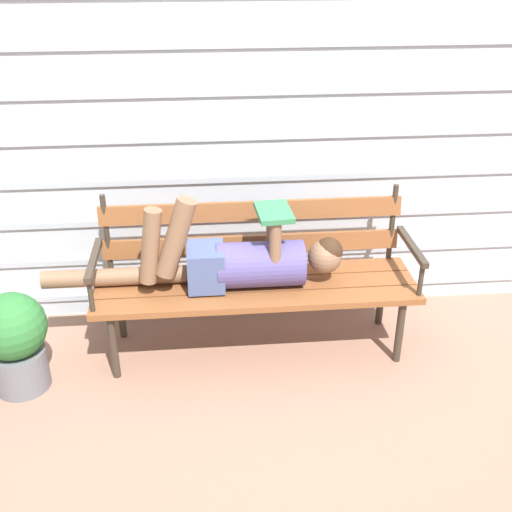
% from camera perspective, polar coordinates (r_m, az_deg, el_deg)
% --- Properties ---
extents(ground_plane, '(12.00, 12.00, 0.00)m').
position_cam_1_polar(ground_plane, '(3.68, 0.15, -9.24)').
color(ground_plane, '#936B56').
extents(house_siding, '(5.16, 0.08, 2.29)m').
position_cam_1_polar(house_siding, '(3.69, -0.72, 10.94)').
color(house_siding, '#B2BCC6').
rests_on(house_siding, ground).
extents(park_bench, '(1.80, 0.52, 0.91)m').
position_cam_1_polar(park_bench, '(3.56, -0.11, -1.32)').
color(park_bench, brown).
rests_on(park_bench, ground).
extents(reclining_person, '(1.66, 0.26, 0.57)m').
position_cam_1_polar(reclining_person, '(3.43, -1.88, -0.38)').
color(reclining_person, '#514784').
extents(potted_plant, '(0.36, 0.36, 0.57)m').
position_cam_1_polar(potted_plant, '(3.53, -21.11, -7.07)').
color(potted_plant, slate).
rests_on(potted_plant, ground).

